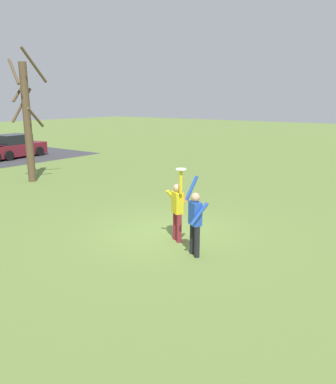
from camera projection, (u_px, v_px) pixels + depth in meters
ground_plane at (167, 233)px, 11.23m from camera, size 120.00×120.00×0.00m
person_catcher at (177, 207)px, 10.42m from camera, size 0.52×0.59×2.08m
person_defender at (195, 219)px, 9.42m from camera, size 0.62×0.66×2.04m
frisbee_disc at (181, 169)px, 9.95m from camera, size 0.28×0.28×0.02m
parked_car_maroon at (15, 147)px, 26.00m from camera, size 4.28×2.40×1.59m
bare_tree_tall at (27, 119)px, 17.72m from camera, size 1.47×1.54×6.14m
field_cone_orange at (184, 197)px, 14.82m from camera, size 0.26×0.26×0.32m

